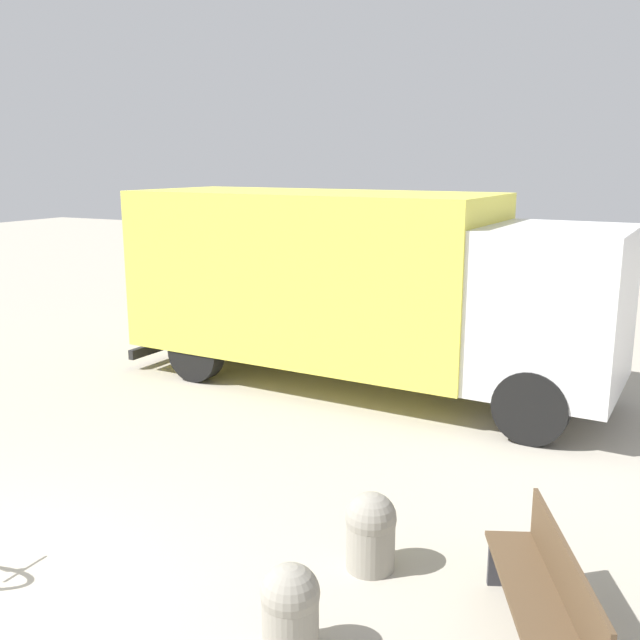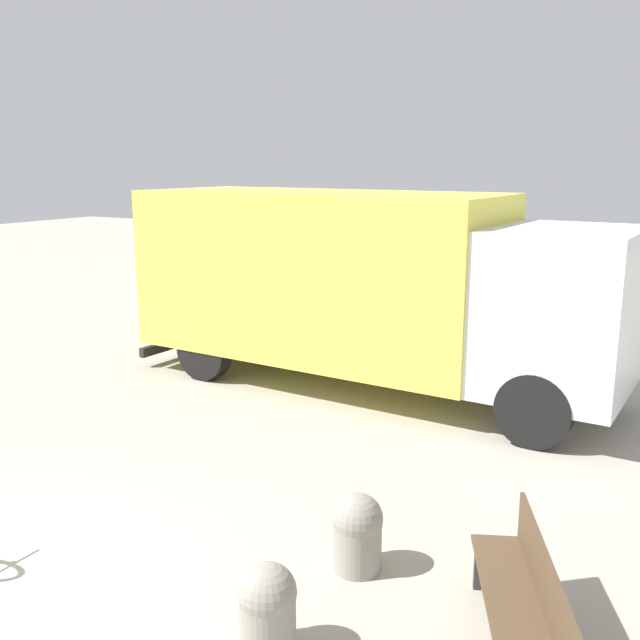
# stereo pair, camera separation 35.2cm
# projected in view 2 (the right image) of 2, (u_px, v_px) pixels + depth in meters

# --- Properties ---
(delivery_truck) EXTENTS (7.56, 2.66, 2.95)m
(delivery_truck) POSITION_uv_depth(u_px,v_px,m) (363.00, 281.00, 10.68)
(delivery_truck) COLOR #EAE04C
(delivery_truck) RESTS_ON ground
(park_bench) EXTENTS (1.09, 1.82, 0.84)m
(park_bench) POSITION_uv_depth(u_px,v_px,m) (526.00, 602.00, 4.83)
(park_bench) COLOR brown
(park_bench) RESTS_ON ground
(bollard_near_bench) EXTENTS (0.42, 0.42, 0.67)m
(bollard_near_bench) POSITION_uv_depth(u_px,v_px,m) (267.00, 607.00, 4.97)
(bollard_near_bench) COLOR gray
(bollard_near_bench) RESTS_ON ground
(bollard_far_bench) EXTENTS (0.43, 0.43, 0.68)m
(bollard_far_bench) POSITION_uv_depth(u_px,v_px,m) (357.00, 531.00, 5.99)
(bollard_far_bench) COLOR gray
(bollard_far_bench) RESTS_ON ground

